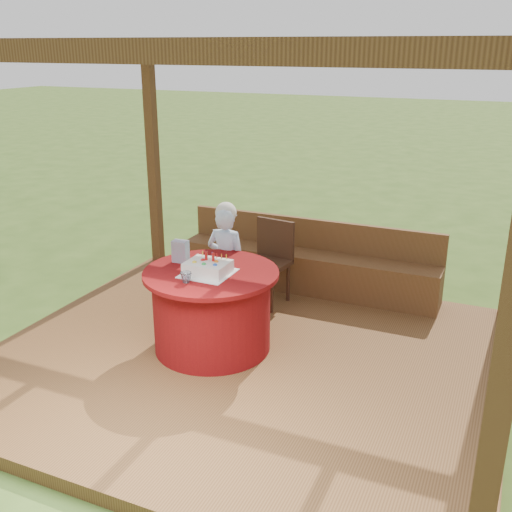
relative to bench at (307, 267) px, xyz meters
The scene contains 10 objects.
ground 1.76m from the bench, 90.00° to the right, with size 60.00×60.00×0.00m, color #35531B.
deck 1.75m from the bench, 90.00° to the right, with size 4.50×4.00×0.12m, color brown.
pergola 2.65m from the bench, 90.00° to the right, with size 4.50×4.00×2.72m.
bench is the anchor object (origin of this frame).
table 1.75m from the bench, 101.14° to the right, with size 1.23×1.23×0.77m.
chair 0.61m from the bench, 119.63° to the right, with size 0.51×0.51×0.90m.
elderly_woman 1.24m from the bench, 114.88° to the right, with size 0.45×0.31×1.24m.
birthday_cake 1.89m from the bench, 100.55° to the right, with size 0.43×0.43×0.19m.
gift_bag 1.86m from the bench, 113.84° to the right, with size 0.14×0.09×0.21m, color #C07CAE.
drinking_glass 2.14m from the bench, 101.23° to the right, with size 0.10×0.10×0.09m, color white.
Camera 1 is at (2.06, -4.42, 2.81)m, focal length 42.00 mm.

